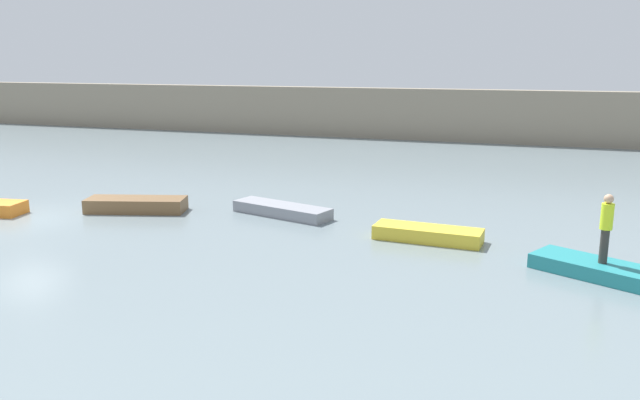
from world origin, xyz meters
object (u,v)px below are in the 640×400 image
(rowboat_brown, at_px, (136,205))
(rowboat_teal, at_px, (602,270))
(rowboat_grey, at_px, (282,210))
(rowboat_yellow, at_px, (428,234))
(person_hiviz_shirt, at_px, (606,225))

(rowboat_brown, bearing_deg, rowboat_teal, -24.67)
(rowboat_grey, height_order, rowboat_teal, rowboat_grey)
(rowboat_brown, bearing_deg, rowboat_yellow, -18.29)
(rowboat_yellow, bearing_deg, person_hiviz_shirt, -18.43)
(rowboat_teal, distance_m, person_hiviz_shirt, 1.25)
(rowboat_grey, distance_m, rowboat_yellow, 5.88)
(rowboat_yellow, bearing_deg, rowboat_grey, 167.76)
(rowboat_brown, distance_m, rowboat_teal, 16.26)
(rowboat_grey, height_order, person_hiviz_shirt, person_hiviz_shirt)
(rowboat_brown, xyz_separation_m, rowboat_yellow, (11.13, -0.36, -0.04))
(rowboat_grey, bearing_deg, rowboat_teal, -2.79)
(rowboat_brown, relative_size, person_hiviz_shirt, 1.98)
(rowboat_brown, relative_size, rowboat_teal, 1.03)
(rowboat_grey, xyz_separation_m, rowboat_yellow, (5.66, -1.57, 0.01))
(rowboat_grey, height_order, rowboat_yellow, rowboat_yellow)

